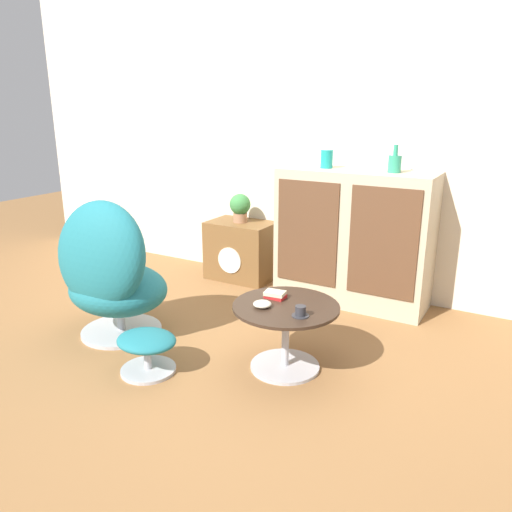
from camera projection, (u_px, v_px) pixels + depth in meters
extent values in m
plane|color=olive|center=(212.00, 353.00, 3.20)|extent=(12.00, 12.00, 0.00)
cube|color=beige|center=(317.00, 134.00, 4.12)|extent=(6.40, 0.06, 2.60)
cube|color=tan|center=(354.00, 238.00, 3.92)|extent=(1.19, 0.46, 1.06)
cube|color=brown|center=(307.00, 233.00, 3.85)|extent=(0.50, 0.01, 0.80)
cube|color=brown|center=(383.00, 243.00, 3.57)|extent=(0.50, 0.01, 0.80)
cube|color=brown|center=(241.00, 250.00, 4.53)|extent=(0.59, 0.39, 0.53)
cylinder|color=beige|center=(229.00, 260.00, 4.38)|extent=(0.23, 0.01, 0.23)
cylinder|color=#B7B7BC|center=(122.00, 330.00, 3.50)|extent=(0.55, 0.55, 0.02)
cylinder|color=#B7B7BC|center=(121.00, 320.00, 3.48)|extent=(0.06, 0.06, 0.13)
ellipsoid|color=#1E6B75|center=(118.00, 289.00, 3.41)|extent=(0.73, 0.62, 0.33)
ellipsoid|color=#1E6B75|center=(101.00, 255.00, 3.22)|extent=(0.72, 0.46, 0.75)
cylinder|color=#B7B7BC|center=(148.00, 370.00, 2.99)|extent=(0.33, 0.33, 0.02)
cylinder|color=#B7B7BC|center=(148.00, 358.00, 2.97)|extent=(0.04, 0.04, 0.14)
ellipsoid|color=#1E6B75|center=(146.00, 341.00, 2.93)|extent=(0.37, 0.31, 0.09)
cylinder|color=#B7B7BC|center=(285.00, 366.00, 3.03)|extent=(0.42, 0.42, 0.02)
cylinder|color=#B7B7BC|center=(285.00, 337.00, 2.97)|extent=(0.04, 0.04, 0.37)
cylinder|color=#332319|center=(286.00, 306.00, 2.92)|extent=(0.63, 0.63, 0.02)
cylinder|color=teal|center=(327.00, 159.00, 3.86)|extent=(0.10, 0.10, 0.14)
cylinder|color=#2D8E6B|center=(395.00, 164.00, 3.61)|extent=(0.10, 0.10, 0.12)
cylinder|color=#2D8E6B|center=(396.00, 150.00, 3.58)|extent=(0.03, 0.03, 0.08)
cylinder|color=#996B4C|center=(240.00, 218.00, 4.44)|extent=(0.12, 0.12, 0.08)
sphere|color=#387A3D|center=(240.00, 204.00, 4.41)|extent=(0.19, 0.19, 0.19)
cylinder|color=#2D2D33|center=(300.00, 316.00, 2.76)|extent=(0.10, 0.10, 0.01)
cylinder|color=#2D2D33|center=(301.00, 311.00, 2.75)|extent=(0.06, 0.06, 0.06)
cube|color=red|center=(275.00, 296.00, 3.02)|extent=(0.12, 0.08, 0.02)
cube|color=beige|center=(275.00, 293.00, 3.01)|extent=(0.13, 0.10, 0.02)
ellipsoid|color=beige|center=(262.00, 304.00, 2.88)|extent=(0.11, 0.11, 0.04)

